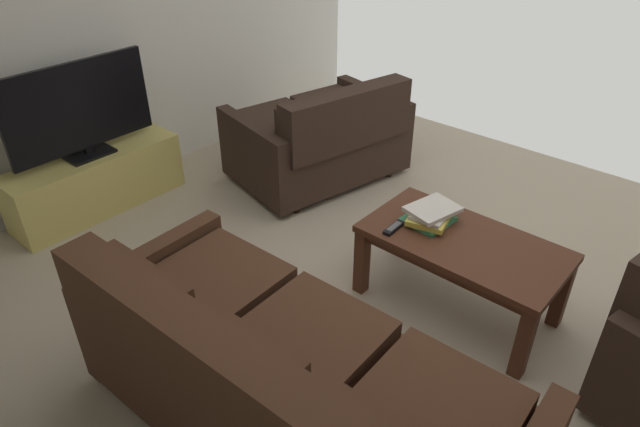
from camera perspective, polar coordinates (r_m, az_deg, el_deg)
name	(u,v)px	position (r m, az deg, el deg)	size (l,w,h in m)	color
ground_plane	(399,299)	(3.36, 8.14, -8.74)	(5.13, 4.88, 0.01)	#B7A88E
wall_right	(119,10)	(4.52, -20.01, 19.09)	(0.12, 4.88, 2.56)	silver
sofa_main	(282,385)	(2.39, -3.91, -17.25)	(2.00, 0.95, 0.87)	black
loveseat_near	(321,137)	(4.39, 0.11, 7.86)	(1.13, 1.43, 0.83)	black
coffee_table	(462,251)	(3.12, 14.46, -3.73)	(1.08, 0.58, 0.47)	#4C2819
tv_stand	(97,182)	(4.36, -22.01, 3.06)	(0.38, 1.25, 0.43)	#D8C666
flat_tv	(79,109)	(4.14, -23.62, 9.83)	(0.20, 1.04, 0.66)	black
book_stack	(431,215)	(3.16, 11.33, -0.11)	(0.28, 0.32, 0.10)	#337F51
tv_remote	(394,228)	(3.08, 7.63, -1.46)	(0.05, 0.16, 0.02)	black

